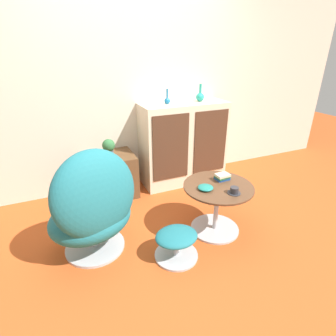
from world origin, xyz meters
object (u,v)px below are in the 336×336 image
(sideboard, at_px, (183,143))
(book_stack, at_px, (222,177))
(ottoman, at_px, (176,241))
(teacup, at_px, (234,191))
(vase_inner_left, at_px, (200,96))
(vase_leftmost, at_px, (167,100))
(egg_chair, at_px, (93,207))
(coffee_table, at_px, (217,203))
(potted_plant, at_px, (109,147))
(tv_console, at_px, (110,176))
(bowl, at_px, (206,187))

(sideboard, height_order, book_stack, sideboard)
(ottoman, distance_m, teacup, 0.66)
(teacup, bearing_deg, vase_inner_left, 74.25)
(vase_leftmost, bearing_deg, teacup, -86.40)
(teacup, bearing_deg, sideboard, 83.69)
(sideboard, bearing_deg, egg_chair, -143.51)
(egg_chair, xyz_separation_m, vase_leftmost, (1.08, 0.97, 0.63))
(coffee_table, height_order, potted_plant, potted_plant)
(egg_chair, height_order, teacup, egg_chair)
(sideboard, height_order, vase_leftmost, vase_leftmost)
(tv_console, relative_size, coffee_table, 0.91)
(egg_chair, relative_size, coffee_table, 1.53)
(ottoman, relative_size, bowl, 2.70)
(coffee_table, bearing_deg, tv_console, 125.70)
(tv_console, xyz_separation_m, book_stack, (0.89, -1.02, 0.27))
(potted_plant, xyz_separation_m, teacup, (0.82, -1.28, -0.11))
(vase_inner_left, distance_m, teacup, 1.47)
(vase_inner_left, bearing_deg, bowl, -116.26)
(coffee_table, distance_m, bowl, 0.26)
(vase_leftmost, bearing_deg, bowl, -95.66)
(egg_chair, xyz_separation_m, book_stack, (1.22, -0.06, 0.06))
(coffee_table, relative_size, teacup, 5.56)
(coffee_table, bearing_deg, potted_plant, 125.11)
(teacup, height_order, book_stack, book_stack)
(egg_chair, xyz_separation_m, ottoman, (0.61, -0.33, -0.30))
(egg_chair, xyz_separation_m, coffee_table, (1.12, -0.15, -0.16))
(sideboard, distance_m, ottoman, 1.52)
(sideboard, relative_size, coffee_table, 1.68)
(tv_console, distance_m, book_stack, 1.38)
(sideboard, relative_size, potted_plant, 5.49)
(potted_plant, height_order, teacup, potted_plant)
(potted_plant, bearing_deg, vase_inner_left, 0.71)
(tv_console, height_order, vase_inner_left, vase_inner_left)
(tv_console, distance_m, ottoman, 1.32)
(sideboard, distance_m, bowl, 1.18)
(tv_console, xyz_separation_m, vase_leftmost, (0.76, 0.02, 0.84))
(coffee_table, height_order, book_stack, book_stack)
(sideboard, distance_m, teacup, 1.30)
(sideboard, xyz_separation_m, vase_inner_left, (0.22, 0.00, 0.59))
(egg_chair, bearing_deg, sideboard, 36.49)
(potted_plant, relative_size, teacup, 1.70)
(book_stack, bearing_deg, coffee_table, -138.89)
(sideboard, bearing_deg, tv_console, -179.33)
(ottoman, bearing_deg, vase_inner_left, 54.67)
(potted_plant, distance_m, book_stack, 1.35)
(tv_console, bearing_deg, coffee_table, -54.30)
(vase_inner_left, bearing_deg, sideboard, -179.00)
(coffee_table, distance_m, vase_leftmost, 1.37)
(vase_inner_left, relative_size, teacup, 1.81)
(book_stack, distance_m, bowl, 0.27)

